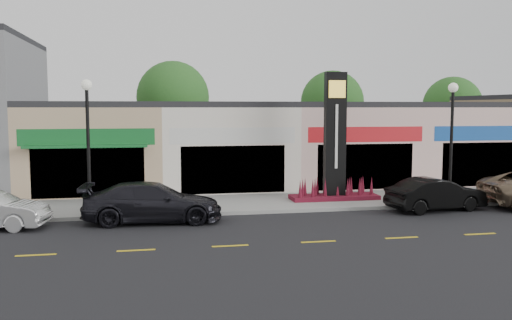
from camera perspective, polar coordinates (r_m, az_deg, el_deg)
The scene contains 15 objects.
ground at distance 21.34m, azimuth 4.19°, elevation -6.64°, with size 120.00×120.00×0.00m, color black.
sidewalk at distance 25.48m, azimuth 1.69°, elevation -4.46°, with size 52.00×4.30×0.15m, color gray.
curb at distance 23.32m, azimuth 2.87°, elevation -5.40°, with size 52.00×0.20×0.15m, color gray.
shop_beige at distance 31.85m, azimuth -16.27°, elevation 1.55°, with size 7.00×10.85×4.80m.
shop_cream at distance 31.94m, azimuth -3.66°, elevation 1.77°, with size 7.00×10.01×4.80m.
shop_pink_w at distance 33.51m, azimuth 8.31°, elevation 1.90°, with size 7.00×10.01×4.80m.
shop_pink_e at distance 36.39m, azimuth 18.80°, elevation 1.95°, with size 7.00×10.01×4.80m.
tree_rear_west at distance 39.69m, azimuth -8.72°, elevation 6.53°, with size 5.20×5.20×7.83m.
tree_rear_mid at distance 41.85m, azimuth 8.03°, elevation 6.03°, with size 4.80×4.80×7.29m.
tree_rear_east at distance 46.03m, azimuth 19.96°, elevation 5.39°, with size 4.60×4.60×6.94m.
lamp_west_near at distance 22.83m, azimuth -17.28°, elevation 2.73°, with size 0.44×0.44×5.47m.
lamp_east_near at distance 26.32m, azimuth 19.91°, elevation 2.99°, with size 0.44×0.44×5.47m.
pylon_sign at distance 25.85m, azimuth 8.29°, elevation 0.55°, with size 4.20×1.30×6.00m.
car_dark_sedan at distance 21.74m, azimuth -10.84°, elevation -4.39°, with size 5.42×2.20×1.57m, color black.
car_black_conv at distance 24.96m, azimuth 18.41°, elevation -3.44°, with size 4.38×1.53×1.44m, color black.
Camera 1 is at (-5.36, -20.16, 4.51)m, focal length 38.00 mm.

